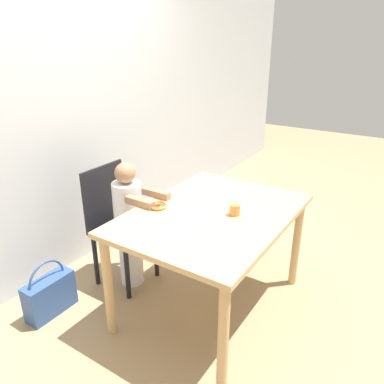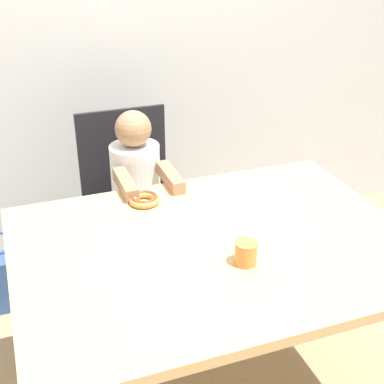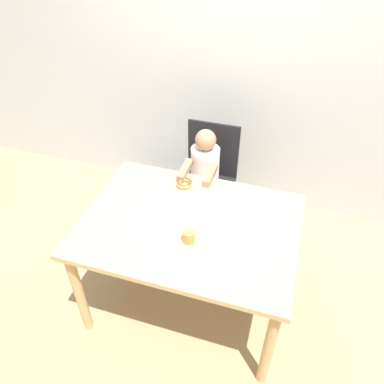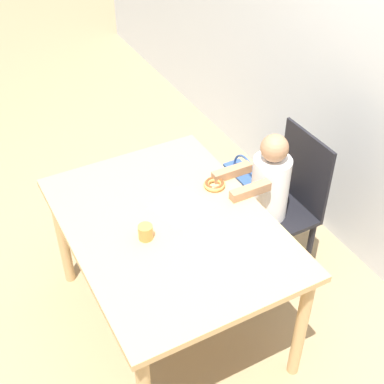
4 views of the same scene
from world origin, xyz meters
The scene contains 9 objects.
ground_plane centered at (0.00, 0.00, 0.00)m, with size 12.00×12.00×0.00m, color #997F5B.
wall_back centered at (0.00, 1.30, 1.25)m, with size 8.00×0.05×2.50m.
dining_table centered at (0.00, 0.00, 0.66)m, with size 1.28×0.94×0.75m.
chair centered at (-0.09, 0.78, 0.48)m, with size 0.41×0.39×0.93m.
child_figure centered at (-0.09, 0.66, 0.51)m, with size 0.23×0.42×0.99m.
donut centered at (-0.14, 0.34, 0.76)m, with size 0.11×0.11×0.03m.
napkin centered at (-0.08, 0.11, 0.75)m, with size 0.30×0.30×0.00m.
handbag centered at (-0.68, 0.90, 0.15)m, with size 0.35×0.13×0.42m.
cup centered at (0.04, -0.14, 0.78)m, with size 0.07×0.07×0.07m.
Camera 1 is at (-1.93, -1.09, 1.81)m, focal length 35.00 mm.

